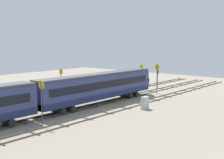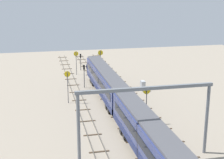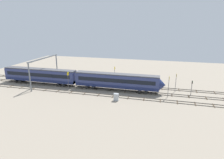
% 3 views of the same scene
% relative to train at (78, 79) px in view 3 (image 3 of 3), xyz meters
% --- Properties ---
extents(ground_plane, '(101.14, 101.14, 0.00)m').
position_rel_train_xyz_m(ground_plane, '(8.06, 0.00, -2.66)').
color(ground_plane, gray).
extents(track_near_foreground, '(85.14, 2.40, 0.16)m').
position_rel_train_xyz_m(track_near_foreground, '(8.06, -4.84, -2.59)').
color(track_near_foreground, '#59544C').
rests_on(track_near_foreground, ground).
extents(track_with_train, '(85.14, 2.40, 0.16)m').
position_rel_train_xyz_m(track_with_train, '(8.06, 0.00, -2.59)').
color(track_with_train, '#59544C').
rests_on(track_with_train, ground).
extents(track_middle, '(85.14, 2.40, 0.16)m').
position_rel_train_xyz_m(track_middle, '(8.06, 4.84, -2.59)').
color(track_middle, '#59544C').
rests_on(track_middle, ground).
extents(train, '(50.40, 3.24, 4.80)m').
position_rel_train_xyz_m(train, '(0.00, 0.00, 0.00)').
color(train, navy).
rests_on(train, ground).
extents(overhead_gantry, '(0.40, 15.12, 8.45)m').
position_rel_train_xyz_m(overhead_gantry, '(-11.29, 0.23, 3.52)').
color(overhead_gantry, slate).
rests_on(overhead_gantry, ground).
extents(speed_sign_near_foreground, '(0.14, 1.03, 5.25)m').
position_rel_train_xyz_m(speed_sign_near_foreground, '(28.17, 3.18, 0.84)').
color(speed_sign_near_foreground, '#4C4C51').
rests_on(speed_sign_near_foreground, ground).
extents(speed_sign_mid_trackside, '(0.14, 1.05, 5.41)m').
position_rel_train_xyz_m(speed_sign_mid_trackside, '(-1.59, -3.14, 0.95)').
color(speed_sign_mid_trackside, '#4C4C51').
rests_on(speed_sign_mid_trackside, ground).
extents(speed_sign_far_trackside, '(0.14, 0.98, 5.45)m').
position_rel_train_xyz_m(speed_sign_far_trackside, '(9.65, 6.74, 0.92)').
color(speed_sign_far_trackside, '#4C4C51').
rests_on(speed_sign_far_trackside, ground).
extents(speed_sign_distant_end, '(0.14, 1.10, 5.69)m').
position_rel_train_xyz_m(speed_sign_distant_end, '(26.09, -1.88, 1.16)').
color(speed_sign_distant_end, '#4C4C51').
rests_on(speed_sign_distant_end, ground).
extents(signal_light_trackside_approach, '(0.31, 0.32, 4.50)m').
position_rel_train_xyz_m(signal_light_trackside_approach, '(17.85, 2.88, 0.29)').
color(signal_light_trackside_approach, '#4C4C51').
rests_on(signal_light_trackside_approach, ground).
extents(signal_light_trackside_departure, '(0.31, 0.32, 3.91)m').
position_rel_train_xyz_m(signal_light_trackside_departure, '(32.20, 1.73, -0.07)').
color(signal_light_trackside_departure, '#4C4C51').
rests_on(signal_light_trackside_departure, ground).
extents(relay_cabinet, '(1.20, 0.70, 1.86)m').
position_rel_train_xyz_m(relay_cabinet, '(13.58, -7.55, -1.73)').
color(relay_cabinet, '#B2B7BC').
rests_on(relay_cabinet, ground).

